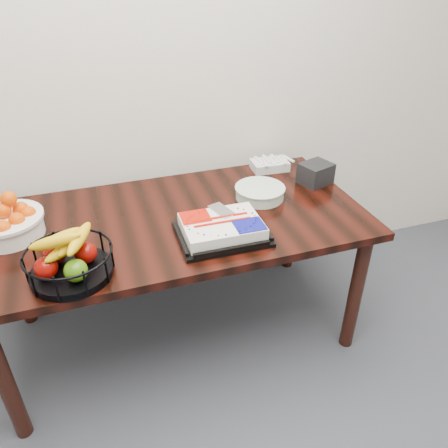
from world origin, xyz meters
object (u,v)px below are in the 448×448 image
object	(u,v)px
cake_tray	(222,229)
plate_stack	(260,192)
tangerine_bowl	(5,219)
table	(177,232)
fruit_basket	(69,260)
napkin_box	(316,173)

from	to	relation	value
cake_tray	plate_stack	distance (m)	0.40
cake_tray	tangerine_bowl	bearing A→B (deg)	161.22
table	cake_tray	xyz separation A→B (m)	(0.16, -0.22, 0.12)
fruit_basket	plate_stack	size ratio (longest dim) A/B	1.31
fruit_basket	tangerine_bowl	bearing A→B (deg)	123.32
cake_tray	plate_stack	world-z (taller)	cake_tray
tangerine_bowl	table	bearing A→B (deg)	-6.34
cake_tray	napkin_box	bearing A→B (deg)	27.37
table	napkin_box	bearing A→B (deg)	7.93
fruit_basket	table	bearing A→B (deg)	31.93
cake_tray	plate_stack	xyz separation A→B (m)	(0.29, 0.27, -0.01)
fruit_basket	plate_stack	bearing A→B (deg)	20.57
tangerine_bowl	fruit_basket	xyz separation A→B (m)	(0.25, -0.38, -0.01)
table	tangerine_bowl	bearing A→B (deg)	173.66
plate_stack	table	bearing A→B (deg)	-173.65
tangerine_bowl	napkin_box	bearing A→B (deg)	1.13
tangerine_bowl	napkin_box	size ratio (longest dim) A/B	2.02
fruit_basket	napkin_box	distance (m)	1.35
plate_stack	tangerine_bowl	bearing A→B (deg)	178.50
fruit_basket	plate_stack	xyz separation A→B (m)	(0.93, 0.35, -0.04)
cake_tray	plate_stack	size ratio (longest dim) A/B	1.56
table	tangerine_bowl	xyz separation A→B (m)	(-0.73, 0.08, 0.17)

